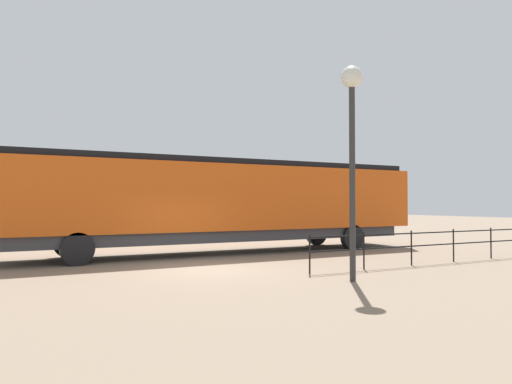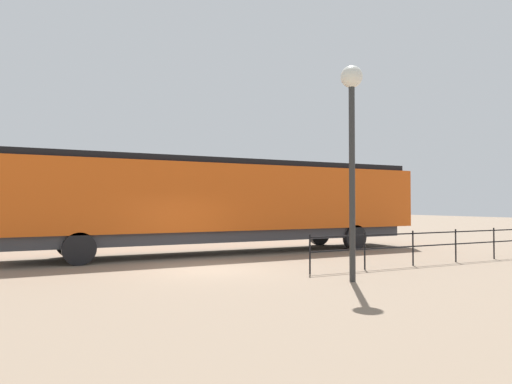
% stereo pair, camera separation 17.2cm
% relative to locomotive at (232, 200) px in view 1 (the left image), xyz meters
% --- Properties ---
extents(ground_plane, '(120.00, 120.00, 0.00)m').
position_rel_locomotive_xyz_m(ground_plane, '(4.19, -2.83, -2.18)').
color(ground_plane, '#84705B').
extents(locomotive, '(3.06, 18.05, 3.85)m').
position_rel_locomotive_xyz_m(locomotive, '(0.00, 0.00, 0.00)').
color(locomotive, '#D15114').
rests_on(locomotive, ground_plane).
extents(lamp_post, '(0.59, 0.59, 5.72)m').
position_rel_locomotive_xyz_m(lamp_post, '(8.11, -0.27, 2.12)').
color(lamp_post, '#2D2D2D').
rests_on(lamp_post, ground_plane).
extents(platform_fence, '(0.05, 10.26, 1.15)m').
position_rel_locomotive_xyz_m(platform_fence, '(6.48, 4.58, -1.43)').
color(platform_fence, black).
rests_on(platform_fence, ground_plane).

